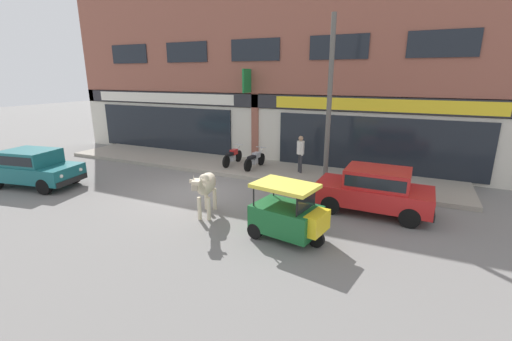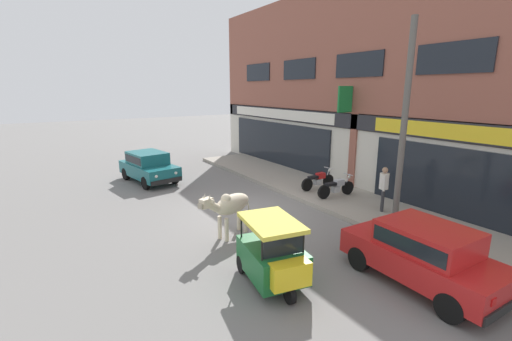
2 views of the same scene
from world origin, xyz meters
name	(u,v)px [view 1 (image 1 of 2)]	position (x,y,z in m)	size (l,w,h in m)	color
ground_plane	(196,192)	(0.00, 0.00, 0.00)	(90.00, 90.00, 0.00)	slate
sidewalk	(241,167)	(0.00, 3.75, 0.08)	(19.00, 3.09, 0.17)	gray
shop_building	(257,75)	(0.00, 5.55, 4.29)	(23.00, 1.40, 9.01)	#8E5142
cow	(206,185)	(1.60, -1.70, 1.01)	(1.04, 2.06, 1.61)	beige
car_0	(33,166)	(-6.21, -2.06, 0.81)	(3.79, 2.17, 1.46)	black
car_1	(375,188)	(6.28, 0.77, 0.81)	(3.65, 1.68, 1.46)	black
auto_rickshaw	(289,216)	(4.44, -2.10, 0.66)	(2.10, 1.45, 1.52)	black
motorcycle_0	(233,157)	(-0.44, 3.69, 0.55)	(0.52, 1.81, 0.88)	black
motorcycle_1	(255,160)	(0.79, 3.56, 0.55)	(0.52, 1.81, 0.88)	black
pedestrian	(300,150)	(2.87, 3.75, 1.15)	(0.35, 0.41, 1.60)	#2D2D33
utility_pole	(329,104)	(4.29, 2.50, 3.25)	(0.18, 0.18, 6.17)	#595651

